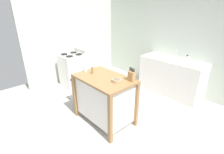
# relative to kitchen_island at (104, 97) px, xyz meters

# --- Properties ---
(ground_plane) EXTENTS (5.96, 5.96, 0.00)m
(ground_plane) POSITION_rel_kitchen_island_xyz_m (0.10, -0.07, -0.52)
(ground_plane) COLOR #ADA8A0
(ground_plane) RESTS_ON ground
(wall_back) EXTENTS (4.96, 0.10, 2.60)m
(wall_back) POSITION_rel_kitchen_island_xyz_m (0.10, 2.36, 0.78)
(wall_back) COLOR silver
(wall_back) RESTS_ON ground
(wall_left) EXTENTS (0.10, 3.03, 2.60)m
(wall_left) POSITION_rel_kitchen_island_xyz_m (-2.39, 0.84, 0.78)
(wall_left) COLOR beige
(wall_left) RESTS_ON ground
(kitchen_island) EXTENTS (1.11, 0.71, 0.93)m
(kitchen_island) POSITION_rel_kitchen_island_xyz_m (0.00, 0.00, 0.00)
(kitchen_island) COLOR olive
(kitchen_island) RESTS_ON ground
(knife_block) EXTENTS (0.11, 0.09, 0.24)m
(knife_block) POSITION_rel_kitchen_island_xyz_m (0.43, 0.26, 0.50)
(knife_block) COLOR #AD7F4C
(knife_block) RESTS_ON kitchen_island
(bowl_ceramic_small) EXTENTS (0.16, 0.16, 0.05)m
(bowl_ceramic_small) POSITION_rel_kitchen_island_xyz_m (0.29, 0.04, 0.44)
(bowl_ceramic_small) COLOR tan
(bowl_ceramic_small) RESTS_ON kitchen_island
(drinking_cup) EXTENTS (0.07, 0.07, 0.12)m
(drinking_cup) POSITION_rel_kitchen_island_xyz_m (-0.48, -0.07, 0.47)
(drinking_cup) COLOR silver
(drinking_cup) RESTS_ON kitchen_island
(pepper_grinder) EXTENTS (0.04, 0.04, 0.16)m
(pepper_grinder) POSITION_rel_kitchen_island_xyz_m (-0.29, -0.03, 0.49)
(pepper_grinder) COLOR #9E7042
(pepper_grinder) RESTS_ON kitchen_island
(trash_bin) EXTENTS (0.36, 0.28, 0.63)m
(trash_bin) POSITION_rel_kitchen_island_xyz_m (-0.79, -0.03, -0.20)
(trash_bin) COLOR #B7B2A8
(trash_bin) RESTS_ON ground
(sink_counter) EXTENTS (1.55, 0.60, 0.90)m
(sink_counter) POSITION_rel_kitchen_island_xyz_m (0.27, 2.01, -0.06)
(sink_counter) COLOR white
(sink_counter) RESTS_ON ground
(sink_faucet) EXTENTS (0.02, 0.02, 0.22)m
(sink_faucet) POSITION_rel_kitchen_island_xyz_m (0.27, 2.15, 0.50)
(sink_faucet) COLOR #B7BCC1
(sink_faucet) RESTS_ON sink_counter
(bottle_spray_cleaner) EXTENTS (0.06, 0.06, 0.21)m
(bottle_spray_cleaner) POSITION_rel_kitchen_island_xyz_m (0.63, 1.92, 0.48)
(bottle_spray_cleaner) COLOR white
(bottle_spray_cleaner) RESTS_ON sink_counter
(stove) EXTENTS (0.60, 0.60, 1.02)m
(stove) POSITION_rel_kitchen_island_xyz_m (-1.84, 0.41, -0.06)
(stove) COLOR white
(stove) RESTS_ON ground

